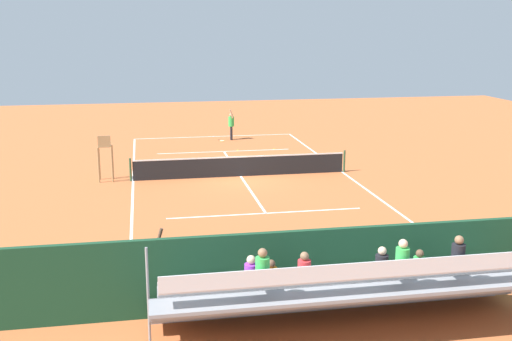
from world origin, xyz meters
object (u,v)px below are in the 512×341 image
object	(u,v)px
umpire_chair	(105,153)
tennis_racket	(222,141)
tennis_ball_near	(274,149)
line_judge	(161,265)
courtside_bench	(408,265)
tennis_player	(231,124)
equipment_bag	(335,286)
tennis_ball_far	(238,150)
tennis_net	(241,166)
bleacher_stand	(344,290)

from	to	relation	value
umpire_chair	tennis_racket	world-z (taller)	umpire_chair
tennis_ball_near	tennis_racket	bearing A→B (deg)	-50.53
umpire_chair	line_judge	size ratio (longest dim) A/B	1.11
umpire_chair	courtside_bench	bearing A→B (deg)	122.88
umpire_chair	tennis_racket	distance (m)	11.28
tennis_racket	line_judge	size ratio (longest dim) A/B	0.30
tennis_player	line_judge	world-z (taller)	same
equipment_bag	tennis_ball_far	distance (m)	19.51
tennis_racket	equipment_bag	bearing A→B (deg)	90.25
tennis_player	tennis_net	bearing A→B (deg)	84.37
bleacher_stand	tennis_ball_near	bearing A→B (deg)	-97.79
bleacher_stand	tennis_player	size ratio (longest dim) A/B	4.70
umpire_chair	line_judge	world-z (taller)	umpire_chair
tennis_player	equipment_bag	bearing A→B (deg)	88.63
line_judge	courtside_bench	bearing A→B (deg)	179.24
bleacher_stand	courtside_bench	distance (m)	3.32
courtside_bench	tennis_player	xyz separation A→B (m)	(1.57, -22.94, 0.46)
tennis_net	courtside_bench	xyz separation A→B (m)	(-2.52, 13.27, 0.06)
tennis_net	tennis_player	xyz separation A→B (m)	(-0.95, -9.66, 0.51)
bleacher_stand	tennis_racket	size ratio (longest dim) A/B	15.69
equipment_bag	tennis_racket	bearing A→B (deg)	-89.75
tennis_net	tennis_ball_near	size ratio (longest dim) A/B	156.06
tennis_net	umpire_chair	world-z (taller)	umpire_chair
courtside_bench	line_judge	xyz separation A→B (m)	(6.68, -0.09, 0.46)
tennis_ball_far	umpire_chair	bearing A→B (deg)	40.04
bleacher_stand	tennis_ball_far	bearing A→B (deg)	-92.19
tennis_net	umpire_chair	xyz separation A→B (m)	(6.20, -0.22, 0.81)
tennis_net	line_judge	size ratio (longest dim) A/B	5.35
courtside_bench	tennis_racket	distance (m)	22.73
tennis_ball_far	line_judge	bearing A→B (deg)	75.56
equipment_bag	line_judge	distance (m)	4.64
tennis_ball_near	umpire_chair	bearing A→B (deg)	33.02
courtside_bench	tennis_racket	world-z (taller)	courtside_bench
tennis_ball_far	bleacher_stand	bearing A→B (deg)	87.81
bleacher_stand	courtside_bench	bearing A→B (deg)	-140.33
umpire_chair	equipment_bag	distance (m)	15.18
tennis_racket	tennis_ball_far	size ratio (longest dim) A/B	8.75
umpire_chair	equipment_bag	xyz separation A→B (m)	(-6.60, 13.62, -1.13)
line_judge	equipment_bag	bearing A→B (deg)	177.28
tennis_net	bleacher_stand	size ratio (longest dim) A/B	1.14
tennis_ball_far	courtside_bench	bearing A→B (deg)	95.05
tennis_net	umpire_chair	size ratio (longest dim) A/B	4.81
tennis_ball_far	line_judge	world-z (taller)	line_judge
umpire_chair	tennis_ball_far	bearing A→B (deg)	-139.96
umpire_chair	tennis_player	bearing A→B (deg)	-127.14
equipment_bag	tennis_racket	xyz separation A→B (m)	(0.10, -22.74, -0.16)
equipment_bag	tennis_player	xyz separation A→B (m)	(-0.55, -23.06, 0.84)
equipment_bag	tennis_player	bearing A→B (deg)	-91.37
bleacher_stand	line_judge	xyz separation A→B (m)	(4.14, -2.19, 0.06)
courtside_bench	line_judge	bearing A→B (deg)	-0.76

